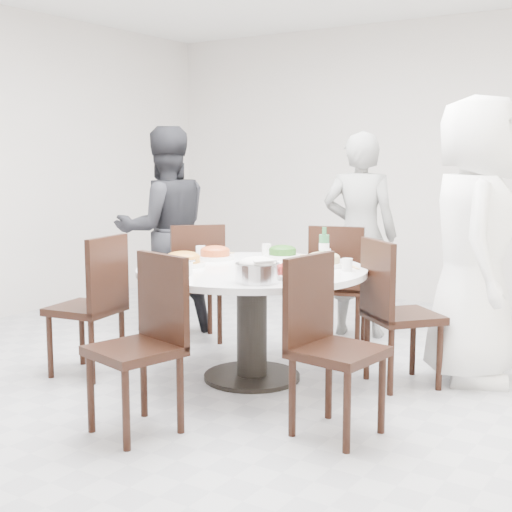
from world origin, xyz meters
The scene contains 22 objects.
floor centered at (0.00, 0.00, 0.00)m, with size 6.00×6.00×0.01m, color #B7B7BC.
wall_back centered at (0.00, 3.00, 1.40)m, with size 6.00×0.01×2.80m, color silver.
dining_table centered at (-0.07, -0.05, 0.38)m, with size 1.50×1.50×0.75m, color white.
chair_ne centered at (0.81, 0.38, 0.47)m, with size 0.42×0.42×0.95m, color black.
chair_n centered at (0.01, 1.07, 0.47)m, with size 0.42×0.42×0.95m, color black.
chair_nw centered at (-1.01, 0.53, 0.47)m, with size 0.42×0.42×0.95m, color black.
chair_sw centered at (-1.07, -0.57, 0.47)m, with size 0.42×0.42×0.95m, color black.
chair_s centered at (-0.08, -1.17, 0.47)m, with size 0.42×0.42×0.95m, color black.
chair_se centered at (0.83, -0.61, 0.47)m, with size 0.42×0.42×0.95m, color black.
diner_right centered at (1.14, 0.73, 0.93)m, with size 0.91×0.59×1.86m, color white.
diner_middle centered at (0.01, 1.42, 0.83)m, with size 0.61×0.40×1.67m, color black.
diner_left centered at (-1.40, 0.65, 0.86)m, with size 0.83×0.65×1.71m, color black.
dish_greens centered at (-0.13, 0.43, 0.78)m, with size 0.25×0.25×0.06m, color white.
dish_pale centered at (0.30, 0.24, 0.79)m, with size 0.28×0.28×0.07m, color white.
dish_orange centered at (-0.50, 0.12, 0.79)m, with size 0.27×0.27×0.07m, color white.
dish_redbrown centered at (0.37, -0.23, 0.79)m, with size 0.30×0.30×0.07m, color white.
dish_tofu centered at (-0.49, -0.25, 0.79)m, with size 0.29×0.29×0.08m, color white.
rice_bowl centered at (0.25, -0.49, 0.81)m, with size 0.26×0.26×0.11m, color silver.
soup_bowl centered at (-0.34, -0.53, 0.79)m, with size 0.24×0.24×0.08m, color white.
beverage_bottle centered at (0.20, 0.44, 0.87)m, with size 0.07×0.07×0.24m, color #2B6C3D.
tea_cups centered at (-0.07, 0.54, 0.79)m, with size 0.07×0.07×0.08m, color white.
chopsticks centered at (-0.10, 0.63, 0.76)m, with size 0.24×0.04×0.01m, color tan, non-canonical shape.
Camera 1 is at (2.45, -3.88, 1.47)m, focal length 50.00 mm.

